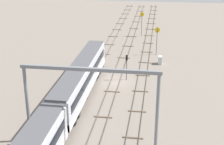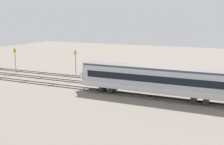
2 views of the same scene
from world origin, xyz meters
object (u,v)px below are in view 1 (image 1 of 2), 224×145
Objects in this scene: signal_light_trackside_departure at (127,64)px; relay_cabinet at (160,60)px; speed_sign_near_foreground at (142,20)px; overhead_gantry at (90,91)px; speed_sign_mid_trackside at (157,37)px.

relay_cabinet is (8.52, -5.32, -2.05)m from signal_light_trackside_departure.
speed_sign_near_foreground is 3.88× the size of relay_cabinet.
signal_light_trackside_departure is at bearing 147.99° from relay_cabinet.
speed_sign_near_foreground is at bearing 13.40° from relay_cabinet.
speed_sign_near_foreground is (47.56, -2.51, -2.80)m from overhead_gantry.
speed_sign_mid_trackside is 1.32× the size of signal_light_trackside_departure.
signal_light_trackside_departure is (-27.96, 0.69, -0.98)m from speed_sign_near_foreground.
overhead_gantry is at bearing 169.27° from speed_sign_mid_trackside.
speed_sign_mid_trackside is at bearing -18.03° from signal_light_trackside_departure.
speed_sign_mid_trackside is 14.66m from signal_light_trackside_departure.
overhead_gantry is 34.23m from speed_sign_mid_trackside.
speed_sign_mid_trackside is (-14.05, -3.84, -0.06)m from speed_sign_near_foreground.
speed_sign_mid_trackside is (33.52, -6.35, -2.86)m from overhead_gantry.
overhead_gantry is 3.45× the size of signal_light_trackside_departure.
signal_light_trackside_departure is 10.25m from relay_cabinet.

